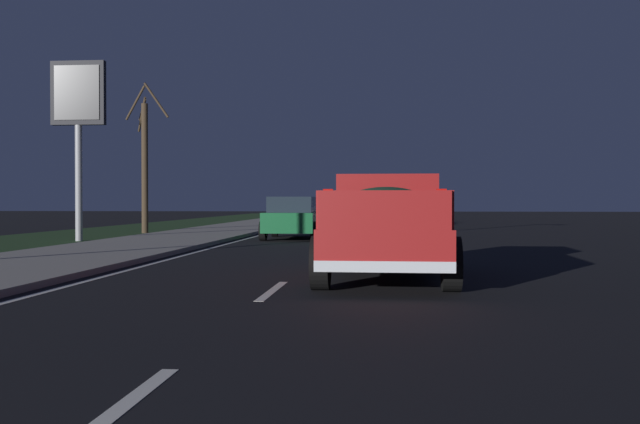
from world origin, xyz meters
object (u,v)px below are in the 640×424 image
Objects in this scene: sedan_green at (293,217)px; gas_price_sign at (78,107)px; bare_tree_far at (145,160)px; pickup_truck at (387,223)px; sedan_silver at (384,212)px.

gas_price_sign is (-2.36, 7.16, 3.84)m from sedan_green.
gas_price_sign is 6.56m from bare_tree_far.
bare_tree_far is at bearing 60.11° from sedan_green.
gas_price_sign reaches higher than pickup_truck.
sedan_green is at bearing 166.09° from sedan_silver.
gas_price_sign is at bearing 108.24° from sedan_green.
pickup_truck is at bearing -136.20° from gas_price_sign.
gas_price_sign is at bearing 43.80° from pickup_truck.
sedan_green is 0.71× the size of gas_price_sign.
bare_tree_far is at bearing 30.95° from pickup_truck.
sedan_silver is 19.12m from gas_price_sign.
gas_price_sign is (11.07, 10.62, 3.64)m from pickup_truck.
sedan_silver is at bearing -33.82° from gas_price_sign.
pickup_truck is 13.87m from sedan_green.
pickup_truck is 26.64m from sedan_silver.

